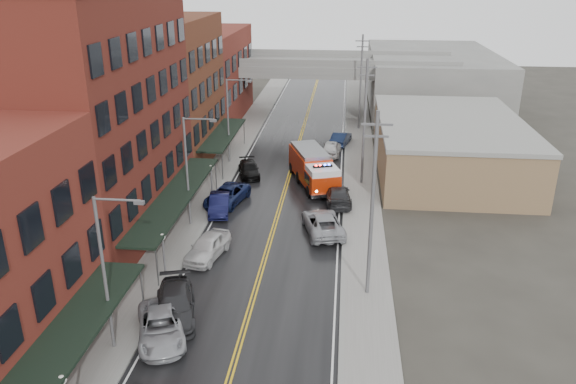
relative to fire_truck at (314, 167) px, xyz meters
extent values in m
cube|color=black|center=(-2.57, -4.33, -1.74)|extent=(11.00, 160.00, 0.02)
cube|color=slate|center=(-9.87, -4.33, -1.67)|extent=(3.00, 160.00, 0.15)
cube|color=slate|center=(4.73, -4.33, -1.67)|extent=(3.00, 160.00, 0.15)
cube|color=gray|center=(-8.22, -4.33, -1.67)|extent=(0.30, 160.00, 0.15)
cube|color=gray|center=(3.08, -4.33, -1.67)|extent=(0.30, 160.00, 0.15)
cube|color=#5B2018|center=(-15.87, -11.33, 7.25)|extent=(9.00, 20.00, 18.00)
cube|color=#592C1A|center=(-15.87, 6.17, 5.75)|extent=(9.00, 15.00, 15.00)
cube|color=maroon|center=(-15.87, 23.67, 4.25)|extent=(9.00, 20.00, 12.00)
cube|color=#8A674A|center=(13.43, 5.67, 0.75)|extent=(14.00, 22.00, 5.00)
cube|color=slate|center=(15.43, 35.67, 2.25)|extent=(18.00, 30.00, 8.00)
cube|color=black|center=(-10.07, -30.33, 1.25)|extent=(2.60, 16.00, 0.18)
cylinder|color=slate|center=(-8.92, -22.73, -0.25)|extent=(0.10, 0.10, 3.00)
cube|color=black|center=(-10.07, -11.33, 1.25)|extent=(2.60, 18.00, 0.18)
cylinder|color=slate|center=(-8.92, -19.93, -0.25)|extent=(0.10, 0.10, 3.00)
cylinder|color=slate|center=(-8.92, -2.73, -0.25)|extent=(0.10, 0.10, 3.00)
cube|color=black|center=(-10.07, 6.17, 1.25)|extent=(2.60, 13.00, 0.18)
cylinder|color=slate|center=(-8.92, 0.07, -0.25)|extent=(0.10, 0.10, 3.00)
cylinder|color=slate|center=(-8.92, 12.27, -0.25)|extent=(0.10, 0.10, 3.00)
sphere|color=silver|center=(-8.97, -32.33, 1.15)|extent=(0.44, 0.44, 0.44)
cylinder|color=#59595B|center=(-8.97, -18.33, -0.35)|extent=(0.14, 0.14, 2.80)
sphere|color=silver|center=(-8.97, -18.33, 1.15)|extent=(0.44, 0.44, 0.44)
cylinder|color=#59595B|center=(-8.97, -4.33, -0.35)|extent=(0.14, 0.14, 2.80)
sphere|color=silver|center=(-8.97, -4.33, 1.15)|extent=(0.44, 0.44, 0.44)
cylinder|color=#59595B|center=(-9.37, -26.33, 2.75)|extent=(0.18, 0.18, 9.00)
cylinder|color=#59595B|center=(-8.17, -26.33, 7.15)|extent=(2.40, 0.12, 0.12)
cube|color=#59595B|center=(-7.07, -26.33, 7.05)|extent=(0.50, 0.22, 0.18)
cylinder|color=#59595B|center=(-9.37, -10.33, 2.75)|extent=(0.18, 0.18, 9.00)
cylinder|color=#59595B|center=(-8.17, -10.33, 7.15)|extent=(2.40, 0.12, 0.12)
cube|color=#59595B|center=(-7.07, -10.33, 7.05)|extent=(0.50, 0.22, 0.18)
cylinder|color=#59595B|center=(-9.37, 5.67, 2.75)|extent=(0.18, 0.18, 9.00)
cylinder|color=#59595B|center=(-8.17, 5.67, 7.15)|extent=(2.40, 0.12, 0.12)
cube|color=#59595B|center=(-7.07, 5.67, 7.05)|extent=(0.50, 0.22, 0.18)
cylinder|color=#59595B|center=(4.63, -19.33, 4.25)|extent=(0.24, 0.24, 12.00)
cube|color=#59595B|center=(4.63, -19.33, 9.45)|extent=(1.80, 0.12, 0.12)
cube|color=#59595B|center=(4.63, -19.33, 8.75)|extent=(1.40, 0.12, 0.12)
cylinder|color=#59595B|center=(4.63, 0.67, 4.25)|extent=(0.24, 0.24, 12.00)
cube|color=#59595B|center=(4.63, 0.67, 9.45)|extent=(1.80, 0.12, 0.12)
cube|color=#59595B|center=(4.63, 0.67, 8.75)|extent=(1.40, 0.12, 0.12)
cylinder|color=#59595B|center=(4.63, 20.67, 4.25)|extent=(0.24, 0.24, 12.00)
cube|color=#59595B|center=(4.63, 20.67, 9.45)|extent=(1.80, 0.12, 0.12)
cube|color=#59595B|center=(4.63, 20.67, 8.75)|extent=(1.40, 0.12, 0.12)
cube|color=slate|center=(-2.57, 27.67, 5.00)|extent=(40.00, 10.00, 1.50)
cube|color=slate|center=(-13.57, 27.67, 1.25)|extent=(1.60, 8.00, 6.00)
cube|color=slate|center=(8.43, 27.67, 1.25)|extent=(1.60, 8.00, 6.00)
cube|color=#AC2407|center=(-0.46, 1.32, -0.02)|extent=(4.62, 6.69, 2.33)
cube|color=#AC2407|center=(0.96, -2.78, -0.36)|extent=(3.57, 3.64, 1.67)
cube|color=silver|center=(0.96, -2.78, 0.75)|extent=(3.37, 3.38, 0.56)
cube|color=black|center=(0.89, -2.57, -0.02)|extent=(3.23, 2.60, 0.89)
cube|color=slate|center=(-0.46, 1.32, 1.31)|extent=(4.22, 6.17, 0.33)
cube|color=black|center=(0.96, -2.78, 1.12)|extent=(1.78, 0.88, 0.16)
sphere|color=#FF0C0C|center=(0.38, -2.98, 1.21)|extent=(0.22, 0.22, 0.22)
sphere|color=#1933FF|center=(1.54, -2.58, 1.21)|extent=(0.22, 0.22, 0.22)
cylinder|color=black|center=(-0.16, -3.28, -1.19)|extent=(1.18, 0.73, 1.11)
cylinder|color=black|center=(2.15, -2.48, -1.19)|extent=(1.18, 0.73, 1.11)
cylinder|color=black|center=(-1.43, 0.39, -1.19)|extent=(1.18, 0.73, 1.11)
cylinder|color=black|center=(0.88, 1.19, -1.19)|extent=(1.18, 0.73, 1.11)
cylinder|color=black|center=(-2.34, 3.02, -1.19)|extent=(1.18, 0.73, 1.11)
cylinder|color=black|center=(-0.03, 3.82, -1.19)|extent=(1.18, 0.73, 1.11)
imported|color=#97999E|center=(-7.04, -25.15, -0.99)|extent=(4.21, 5.96, 1.51)
imported|color=#262629|center=(-6.85, -23.01, -0.93)|extent=(3.73, 6.05, 1.64)
imported|color=silver|center=(-6.70, -15.46, -0.91)|extent=(2.96, 5.20, 1.67)
imported|color=black|center=(-7.57, -7.50, -0.97)|extent=(2.35, 4.92, 1.56)
imported|color=#121C43|center=(-7.34, -5.53, -0.97)|extent=(3.85, 6.07, 1.56)
imported|color=black|center=(-6.60, 1.81, -1.06)|extent=(3.06, 5.04, 1.37)
imported|color=#97999E|center=(1.38, -10.53, -0.93)|extent=(4.04, 6.35, 1.63)
imported|color=#242427|center=(2.43, -4.53, -0.96)|extent=(2.74, 5.61, 1.57)
imported|color=silver|center=(1.44, 9.52, -0.93)|extent=(2.31, 4.96, 1.64)
imported|color=black|center=(2.43, 13.47, -0.96)|extent=(2.65, 5.04, 1.58)
camera|label=1|loc=(2.77, -50.71, 17.68)|focal=35.00mm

